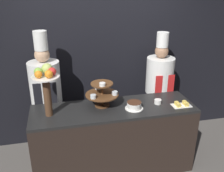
% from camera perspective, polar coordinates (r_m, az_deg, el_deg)
% --- Properties ---
extents(wall_back, '(10.00, 0.06, 2.80)m').
position_cam_1_polar(wall_back, '(3.73, -2.69, 7.90)').
color(wall_back, black).
rests_on(wall_back, ground_plane).
extents(buffet_counter, '(2.02, 0.61, 0.91)m').
position_cam_1_polar(buffet_counter, '(3.32, 0.39, -11.97)').
color(buffet_counter, black).
rests_on(buffet_counter, ground_plane).
extents(tiered_stand, '(0.41, 0.41, 0.35)m').
position_cam_1_polar(tiered_stand, '(3.06, -2.29, -1.54)').
color(tiered_stand, brown).
rests_on(tiered_stand, buffet_counter).
extents(fruit_pedestal, '(0.31, 0.31, 0.60)m').
position_cam_1_polar(fruit_pedestal, '(2.85, -14.80, 1.04)').
color(fruit_pedestal, brown).
rests_on(fruit_pedestal, buffet_counter).
extents(cake_round, '(0.22, 0.22, 0.09)m').
position_cam_1_polar(cake_round, '(3.06, 5.08, -4.46)').
color(cake_round, white).
rests_on(cake_round, buffet_counter).
extents(cup_white, '(0.09, 0.09, 0.06)m').
position_cam_1_polar(cup_white, '(3.23, 10.43, -3.53)').
color(cup_white, white).
rests_on(cup_white, buffet_counter).
extents(cake_square_tray, '(0.24, 0.14, 0.05)m').
position_cam_1_polar(cake_square_tray, '(3.25, 15.59, -4.08)').
color(cake_square_tray, white).
rests_on(cake_square_tray, buffet_counter).
extents(chef_left, '(0.41, 0.41, 1.80)m').
position_cam_1_polar(chef_left, '(3.46, -14.79, -1.70)').
color(chef_left, '#38332D').
rests_on(chef_left, ground_plane).
extents(chef_center_left, '(0.40, 0.40, 1.72)m').
position_cam_1_polar(chef_center_left, '(3.75, 10.71, 0.07)').
color(chef_center_left, black).
rests_on(chef_center_left, ground_plane).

